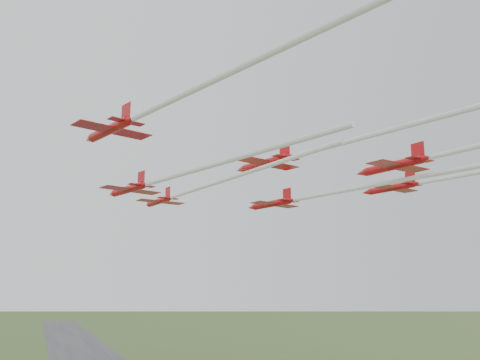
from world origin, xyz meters
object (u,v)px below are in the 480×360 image
object	(u,v)px
jet_row2_left	(165,179)
jet_row3_mid	(309,152)
jet_row2_right	(358,188)
jet_row4_right	(449,153)
jet_lead	(192,191)
jet_row3_left	(176,98)

from	to	relation	value
jet_row2_left	jet_row3_mid	distance (m)	19.66
jet_row2_right	jet_row3_mid	bearing A→B (deg)	-173.65
jet_row2_right	jet_row4_right	bearing A→B (deg)	-96.69
jet_row3_mid	jet_lead	bearing A→B (deg)	93.63
jet_row2_right	jet_row2_left	bearing A→B (deg)	153.95
jet_row3_left	jet_row4_right	size ratio (longest dim) A/B	1.23
jet_row2_left	jet_row2_right	world-z (taller)	jet_row2_right
jet_row3_left	jet_row3_mid	bearing A→B (deg)	10.62
jet_lead	jet_row3_mid	bearing A→B (deg)	-79.85
jet_row3_mid	jet_row4_right	world-z (taller)	jet_row3_mid
jet_lead	jet_row3_left	bearing A→B (deg)	-120.86
jet_lead	jet_row3_left	distance (m)	37.35
jet_row2_left	jet_row2_right	distance (m)	28.40
jet_row2_right	jet_row3_mid	distance (m)	12.40
jet_row2_left	jet_row4_right	size ratio (longest dim) A/B	1.02
jet_row3_left	jet_row4_right	bearing A→B (deg)	-16.33
jet_lead	jet_row4_right	xyz separation A→B (m)	(23.90, -33.02, 0.49)
jet_row2_left	jet_row2_right	size ratio (longest dim) A/B	0.68
jet_row2_left	jet_row4_right	world-z (taller)	jet_row4_right
jet_row2_left	jet_row3_mid	world-z (taller)	jet_row3_mid
jet_row3_mid	jet_row3_left	bearing A→B (deg)	-168.57
jet_row2_left	jet_row3_mid	xyz separation A→B (m)	(17.37, -8.62, 3.25)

